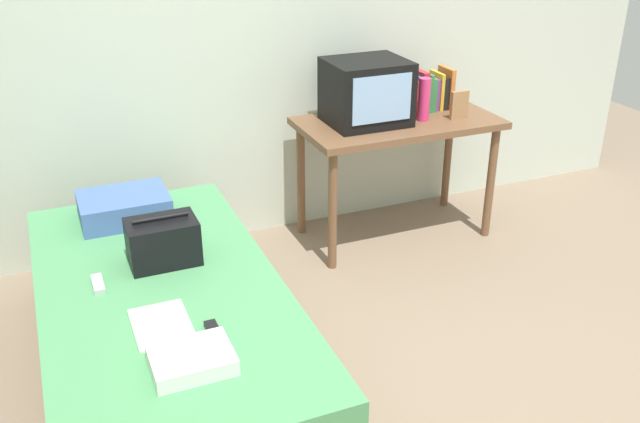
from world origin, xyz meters
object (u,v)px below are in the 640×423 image
object	(u,v)px
book_row	(428,91)
remote_silver	(98,284)
handbag	(163,242)
remote_dark	(215,333)
desk	(398,135)
water_bottle	(424,99)
picture_frame	(459,105)
bed	(166,335)
tv	(366,92)
folded_towel	(192,360)
magazine	(161,325)
pillow	(124,207)

from	to	relation	value
book_row	remote_silver	bearing A→B (deg)	-156.73
handbag	remote_dark	xyz separation A→B (m)	(0.06, -0.62, -0.09)
handbag	remote_dark	world-z (taller)	handbag
desk	remote_silver	bearing A→B (deg)	-156.85
desk	water_bottle	bearing A→B (deg)	-25.77
picture_frame	handbag	size ratio (longest dim) A/B	0.55
bed	book_row	size ratio (longest dim) A/B	7.52
tv	folded_towel	xyz separation A→B (m)	(-1.38, -1.48, -0.41)
tv	remote_dark	xyz separation A→B (m)	(-1.26, -1.33, -0.43)
picture_frame	remote_silver	bearing A→B (deg)	-162.92
desk	picture_frame	bearing A→B (deg)	-19.30
handbag	bed	bearing A→B (deg)	-106.87
book_row	magazine	size ratio (longest dim) A/B	0.92
tv	book_row	world-z (taller)	tv
book_row	remote_dark	bearing A→B (deg)	-140.52
handbag	water_bottle	bearing A→B (deg)	20.59
desk	picture_frame	xyz separation A→B (m)	(0.33, -0.12, 0.18)
water_bottle	tv	bearing A→B (deg)	164.79
desk	handbag	size ratio (longest dim) A/B	3.87
pillow	folded_towel	world-z (taller)	pillow
desk	book_row	size ratio (longest dim) A/B	4.36
remote_silver	folded_towel	bearing A→B (deg)	-70.62
handbag	folded_towel	distance (m)	0.78
magazine	handbag	bearing A→B (deg)	77.12
handbag	folded_towel	size ratio (longest dim) A/B	1.07
desk	pillow	bearing A→B (deg)	-173.98
remote_silver	folded_towel	size ratio (longest dim) A/B	0.51
pillow	folded_towel	bearing A→B (deg)	-88.48
tv	book_row	xyz separation A→B (m)	(0.46, 0.09, -0.07)
pillow	magazine	world-z (taller)	pillow
handbag	book_row	bearing A→B (deg)	24.08
desk	folded_towel	xyz separation A→B (m)	(-1.58, -1.45, -0.13)
handbag	remote_dark	bearing A→B (deg)	-84.64
pillow	remote_silver	size ratio (longest dim) A/B	2.96
water_bottle	handbag	world-z (taller)	water_bottle
book_row	folded_towel	bearing A→B (deg)	-139.61
book_row	handbag	world-z (taller)	book_row
remote_dark	folded_towel	world-z (taller)	folded_towel
pillow	magazine	size ratio (longest dim) A/B	1.47
bed	handbag	xyz separation A→B (m)	(0.06, 0.20, 0.35)
water_bottle	picture_frame	xyz separation A→B (m)	(0.21, -0.06, -0.04)
picture_frame	water_bottle	bearing A→B (deg)	164.94
water_bottle	pillow	distance (m)	1.77
book_row	remote_dark	xyz separation A→B (m)	(-1.72, -1.42, -0.36)
desk	remote_silver	world-z (taller)	desk
water_bottle	handbag	bearing A→B (deg)	-159.41
book_row	remote_silver	xyz separation A→B (m)	(-2.08, -0.89, -0.36)
book_row	remote_dark	distance (m)	2.26
bed	pillow	world-z (taller)	pillow
picture_frame	handbag	world-z (taller)	picture_frame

